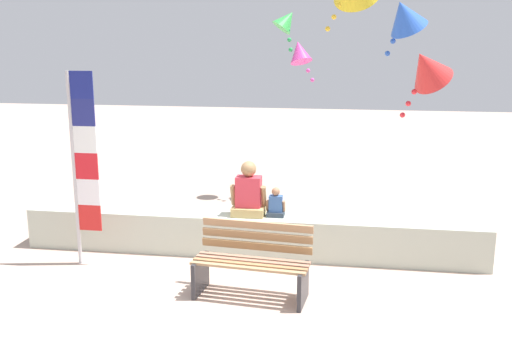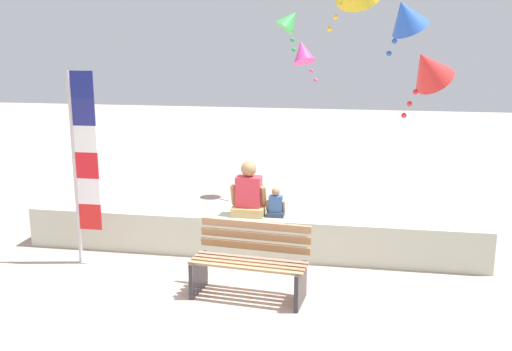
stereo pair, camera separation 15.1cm
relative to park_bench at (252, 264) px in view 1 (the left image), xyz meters
name	(u,v)px [view 1 (the left image)]	position (x,y,z in m)	size (l,w,h in m)	color
ground_plane	(233,291)	(-0.26, 0.07, -0.41)	(40.00, 40.00, 0.00)	tan
seawall_ledge	(250,235)	(-0.26, 1.40, -0.11)	(6.72, 0.51, 0.60)	#B5BDAB
park_bench	(252,264)	(0.00, 0.00, 0.00)	(1.47, 0.75, 0.88)	tan
person_adult	(249,194)	(-0.29, 1.43, 0.50)	(0.52, 0.38, 0.80)	tan
person_child	(276,205)	(0.11, 1.43, 0.36)	(0.28, 0.20, 0.43)	#2B3744
flag_banner	(81,160)	(-2.46, 0.67, 1.10)	(0.37, 0.05, 2.69)	#B7B7BC
kite_magenta	(300,52)	(0.15, 4.65, 2.45)	(0.66, 0.68, 0.85)	#DB3D9E
kite_blue	(404,16)	(1.84, 2.24, 3.02)	(0.88, 0.87, 0.91)	blue
kite_red	(426,68)	(2.17, 2.01, 2.30)	(0.95, 0.94, 1.14)	red
kite_green	(287,21)	(-0.11, 4.71, 3.03)	(0.66, 0.61, 0.85)	green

